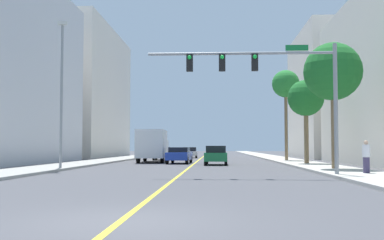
{
  "coord_description": "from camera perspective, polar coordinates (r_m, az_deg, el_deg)",
  "views": [
    {
      "loc": [
        1.87,
        -9.34,
        1.46
      ],
      "look_at": [
        0.46,
        18.35,
        3.01
      ],
      "focal_mm": 44.33,
      "sensor_mm": 36.0,
      "label": 1
    }
  ],
  "objects": [
    {
      "name": "ground",
      "position": [
        51.39,
        0.84,
        -4.83
      ],
      "size": [
        192.0,
        192.0,
        0.0
      ],
      "primitive_type": "plane",
      "color": "#47474C"
    },
    {
      "name": "sidewalk_left",
      "position": [
        52.48,
        -8.98,
        -4.67
      ],
      "size": [
        3.38,
        168.0,
        0.15
      ],
      "primitive_type": "cube",
      "color": "#9E9B93",
      "rests_on": "ground"
    },
    {
      "name": "sidewalk_right",
      "position": [
        51.84,
        10.77,
        -4.68
      ],
      "size": [
        3.38,
        168.0,
        0.15
      ],
      "primitive_type": "cube",
      "color": "#B2ADA3",
      "rests_on": "ground"
    },
    {
      "name": "lane_marking_center",
      "position": [
        51.39,
        0.84,
        -4.82
      ],
      "size": [
        0.16,
        144.0,
        0.01
      ],
      "primitive_type": "cube",
      "color": "yellow",
      "rests_on": "ground"
    },
    {
      "name": "building_left_far",
      "position": [
        69.93,
        -14.88,
        3.06
      ],
      "size": [
        13.89,
        24.54,
        17.92
      ],
      "primitive_type": "cube",
      "color": "silver",
      "rests_on": "ground"
    },
    {
      "name": "building_right_far",
      "position": [
        64.32,
        19.21,
        2.83
      ],
      "size": [
        14.75,
        18.26,
        16.03
      ],
      "primitive_type": "cube",
      "color": "silver",
      "rests_on": "ground"
    },
    {
      "name": "traffic_signal_mast",
      "position": [
        23.43,
        9.55,
        5.14
      ],
      "size": [
        9.2,
        0.36,
        6.31
      ],
      "color": "gray",
      "rests_on": "sidewalk_right"
    },
    {
      "name": "street_lamp",
      "position": [
        30.61,
        -15.42,
        3.83
      ],
      "size": [
        0.56,
        0.28,
        9.12
      ],
      "color": "gray",
      "rests_on": "sidewalk_left"
    },
    {
      "name": "palm_near",
      "position": [
        30.0,
        16.58,
        5.54
      ],
      "size": [
        3.51,
        3.51,
        7.6
      ],
      "color": "brown",
      "rests_on": "sidewalk_right"
    },
    {
      "name": "palm_mid",
      "position": [
        38.34,
        13.53,
        2.48
      ],
      "size": [
        2.85,
        2.85,
        6.55
      ],
      "color": "brown",
      "rests_on": "sidewalk_right"
    },
    {
      "name": "palm_far",
      "position": [
        47.06,
        11.21,
        4.14
      ],
      "size": [
        2.66,
        2.66,
        8.74
      ],
      "color": "brown",
      "rests_on": "sidewalk_right"
    },
    {
      "name": "car_yellow",
      "position": [
        51.23,
        -3.59,
        -4.02
      ],
      "size": [
        1.9,
        4.1,
        1.42
      ],
      "rotation": [
        0.0,
        0.0,
        0.03
      ],
      "color": "gold",
      "rests_on": "ground"
    },
    {
      "name": "car_white",
      "position": [
        63.14,
        2.93,
        -3.86
      ],
      "size": [
        2.03,
        4.54,
        1.41
      ],
      "rotation": [
        0.0,
        0.0,
        -0.05
      ],
      "color": "white",
      "rests_on": "ground"
    },
    {
      "name": "car_blue",
      "position": [
        40.63,
        -1.52,
        -4.22
      ],
      "size": [
        2.04,
        4.51,
        1.39
      ],
      "rotation": [
        0.0,
        0.0,
        -0.05
      ],
      "color": "#1E389E",
      "rests_on": "ground"
    },
    {
      "name": "car_silver",
      "position": [
        60.43,
        -0.25,
        -3.9
      ],
      "size": [
        1.96,
        4.19,
        1.36
      ],
      "rotation": [
        0.0,
        0.0,
        0.03
      ],
      "color": "#BCBCC1",
      "rests_on": "ground"
    },
    {
      "name": "car_green",
      "position": [
        37.61,
        2.9,
        -4.26
      ],
      "size": [
        1.83,
        4.11,
        1.51
      ],
      "rotation": [
        0.0,
        0.0,
        -0.02
      ],
      "color": "#196638",
      "rests_on": "ground"
    },
    {
      "name": "delivery_truck",
      "position": [
        43.71,
        -4.75,
        -3.04
      ],
      "size": [
        2.64,
        7.53,
        2.93
      ],
      "rotation": [
        0.0,
        0.0,
        0.03
      ],
      "color": "silver",
      "rests_on": "ground"
    },
    {
      "name": "pedestrian",
      "position": [
        25.01,
        20.23,
        -4.18
      ],
      "size": [
        0.38,
        0.38,
        1.61
      ],
      "rotation": [
        0.0,
        0.0,
        2.2
      ],
      "color": "#3F3859",
      "rests_on": "sidewalk_right"
    }
  ]
}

